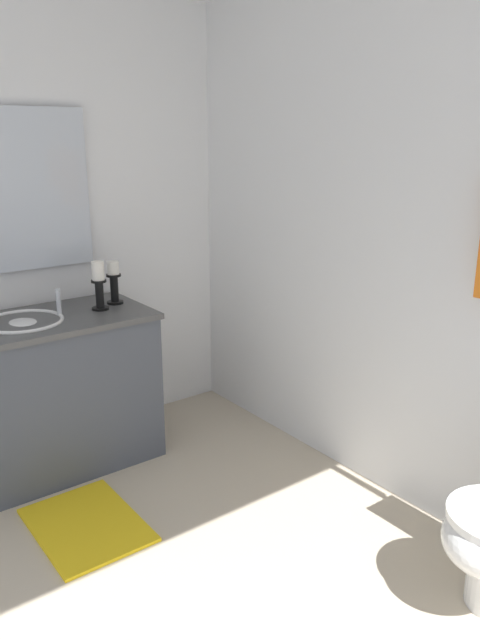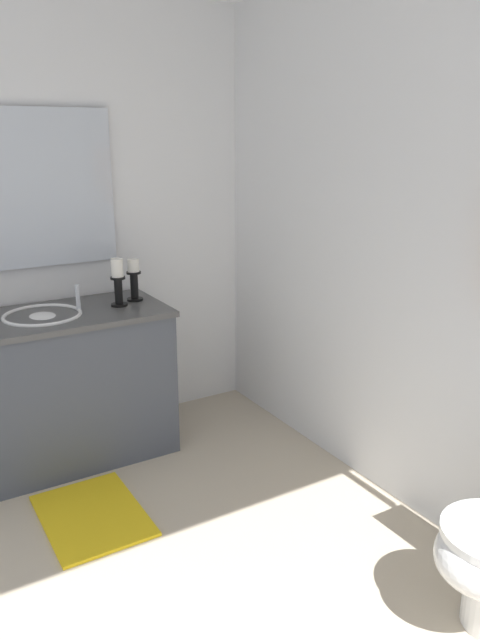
# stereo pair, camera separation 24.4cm
# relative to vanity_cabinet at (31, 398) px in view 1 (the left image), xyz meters

# --- Properties ---
(floor) EXTENTS (3.00, 2.26, 0.02)m
(floor) POSITION_rel_vanity_cabinet_xyz_m (1.17, 0.22, -0.42)
(floor) COLOR beige
(floor) RESTS_ON ground
(wall_back) EXTENTS (3.00, 0.04, 2.45)m
(wall_back) POSITION_rel_vanity_cabinet_xyz_m (1.17, 1.35, 0.81)
(wall_back) COLOR white
(wall_back) RESTS_ON ground
(wall_left) EXTENTS (0.04, 2.26, 2.45)m
(wall_left) POSITION_rel_vanity_cabinet_xyz_m (-0.33, 0.22, 0.81)
(wall_left) COLOR white
(wall_left) RESTS_ON ground
(vanity_cabinet) EXTENTS (0.58, 1.29, 0.82)m
(vanity_cabinet) POSITION_rel_vanity_cabinet_xyz_m (0.00, 0.00, 0.00)
(vanity_cabinet) COLOR #474C56
(vanity_cabinet) RESTS_ON ground
(sink_basin) EXTENTS (0.40, 0.40, 0.24)m
(sink_basin) POSITION_rel_vanity_cabinet_xyz_m (-0.00, 0.00, 0.37)
(sink_basin) COLOR white
(sink_basin) RESTS_ON vanity_cabinet
(candle_holder_tall) EXTENTS (0.09, 0.09, 0.23)m
(candle_holder_tall) POSITION_rel_vanity_cabinet_xyz_m (-0.05, 0.52, 0.53)
(candle_holder_tall) COLOR black
(candle_holder_tall) RESTS_ON vanity_cabinet
(candle_holder_short) EXTENTS (0.09, 0.09, 0.26)m
(candle_holder_short) POSITION_rel_vanity_cabinet_xyz_m (0.02, 0.41, 0.55)
(candle_holder_short) COLOR black
(candle_holder_short) RESTS_ON vanity_cabinet
(bath_mat) EXTENTS (0.60, 0.44, 0.02)m
(bath_mat) POSITION_rel_vanity_cabinet_xyz_m (0.62, 0.00, -0.40)
(bath_mat) COLOR yellow
(bath_mat) RESTS_ON ground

